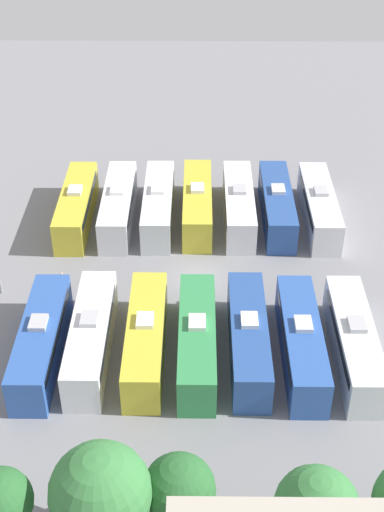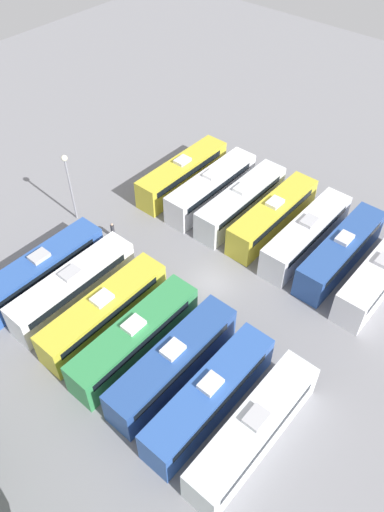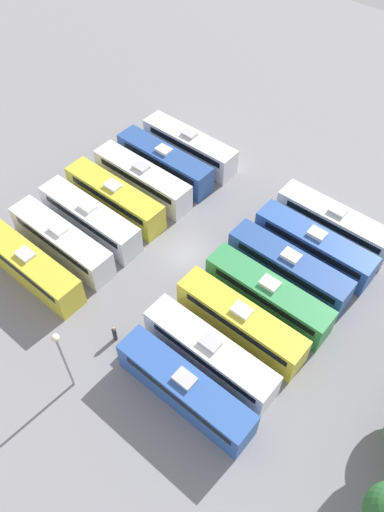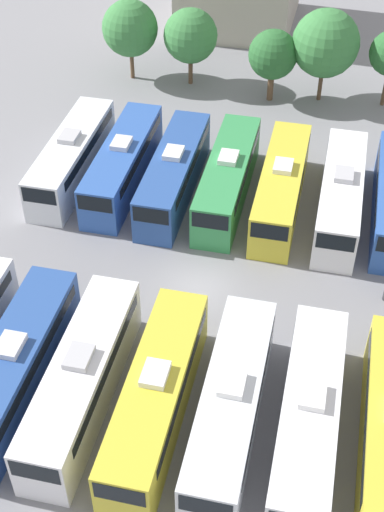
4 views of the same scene
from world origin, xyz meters
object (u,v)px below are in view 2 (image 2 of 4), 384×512
at_px(bus_2, 306,234).
at_px(bus_3, 273,215).
at_px(bus_0, 379,274).
at_px(bus_11, 104,311).
at_px(bus_1, 341,251).
at_px(bus_7, 254,429).
at_px(bus_10, 135,338).
at_px(bus_4, 241,201).
at_px(bus_9, 173,362).
at_px(worker_person, 113,231).
at_px(bus_13, 43,269).
at_px(light_pole, 68,177).
at_px(bus_8, 210,396).
at_px(bus_12, 73,286).
at_px(bus_5, 211,187).
at_px(bus_6, 182,173).

height_order(bus_2, bus_3, same).
xyz_separation_m(bus_0, bus_11, (14.86, 18.11, 0.00)).
bearing_deg(bus_1, bus_7, 101.61).
xyz_separation_m(bus_7, bus_10, (11.17, -0.10, 0.00)).
height_order(bus_4, bus_11, same).
xyz_separation_m(bus_0, bus_9, (7.51, 18.03, 0.00)).
height_order(bus_1, worker_person, bus_1).
distance_m(bus_9, bus_13, 14.81).
bearing_deg(light_pole, bus_9, 160.06).
bearing_deg(bus_13, bus_4, -111.84).
bearing_deg(bus_2, bus_7, 111.56).
height_order(bus_8, bus_12, same).
distance_m(bus_10, bus_13, 11.13).
distance_m(bus_0, bus_8, 18.78).
bearing_deg(bus_5, bus_13, 78.50).
bearing_deg(bus_6, bus_12, 101.35).
height_order(bus_1, bus_6, same).
xyz_separation_m(bus_5, light_pole, (8.54, 10.97, 3.36)).
distance_m(bus_6, bus_11, 19.53).
bearing_deg(bus_6, bus_3, -177.34).
bearing_deg(bus_11, bus_4, -90.03).
bearing_deg(bus_5, bus_7, 135.13).
height_order(bus_12, light_pole, light_pole).
bearing_deg(bus_5, bus_9, 121.42).
xyz_separation_m(bus_6, bus_11, (-7.53, 18.02, 0.00)).
bearing_deg(bus_7, bus_10, -0.50).
relative_size(bus_9, bus_13, 1.00).
bearing_deg(bus_10, bus_7, 179.50).
relative_size(bus_9, worker_person, 6.61).
bearing_deg(bus_3, bus_6, 2.66).
bearing_deg(bus_2, worker_person, 36.18).
distance_m(bus_0, bus_7, 18.40).
bearing_deg(worker_person, bus_3, -134.81).
distance_m(bus_6, bus_7, 28.92).
xyz_separation_m(bus_3, bus_12, (7.57, 18.43, 0.00)).
bearing_deg(bus_0, bus_5, -0.15).
height_order(bus_8, bus_11, same).
distance_m(bus_4, bus_12, 18.61).
xyz_separation_m(bus_2, bus_5, (11.17, 0.20, 0.00)).
bearing_deg(bus_13, bus_6, -89.75).
xyz_separation_m(bus_2, bus_4, (7.46, 0.06, 0.00)).
distance_m(bus_6, bus_13, 18.36).
xyz_separation_m(bus_8, bus_10, (7.43, -0.10, 0.00)).
relative_size(bus_0, bus_8, 1.00).
distance_m(bus_7, bus_10, 11.17).
relative_size(bus_5, bus_6, 1.00).
bearing_deg(bus_7, bus_3, -59.25).
xyz_separation_m(bus_2, bus_10, (3.80, 18.55, 0.00)).
bearing_deg(bus_8, bus_5, -51.28).
bearing_deg(bus_4, bus_6, 2.04).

